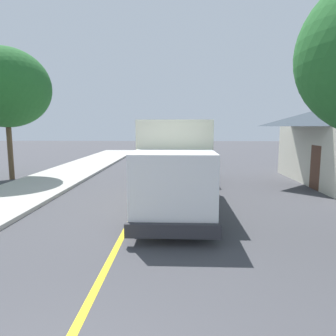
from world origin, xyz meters
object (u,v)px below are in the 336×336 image
Objects in this scene: box_truck at (175,160)px; parked_car_mid at (188,155)px; parked_car_near at (193,166)px; street_tree_down_block at (6,88)px; parked_car_far at (187,148)px; parked_car_furthest at (185,144)px.

parked_car_mid is (0.86, 12.54, -0.97)m from box_truck.
box_truck is at bearing -99.50° from parked_car_near.
parked_car_mid is at bearing 90.90° from parked_car_near.
street_tree_down_block is (-9.38, 5.56, 3.32)m from box_truck.
parked_car_far is at bearing 53.68° from street_tree_down_block.
parked_car_furthest is (0.99, 26.50, -0.97)m from box_truck.
box_truck reaches higher than parked_car_far.
parked_car_mid is 1.00× the size of parked_car_furthest.
parked_car_near and parked_car_mid have the same top height.
box_truck is at bearing -93.92° from parked_car_mid.
box_truck is 1.62× the size of parked_car_far.
parked_car_furthest is at bearing 87.86° from box_truck.
parked_car_mid and parked_car_far have the same top height.
parked_car_furthest is 23.76m from street_tree_down_block.
box_truck reaches higher than parked_car_furthest.
parked_car_furthest is 0.61× the size of street_tree_down_block.
box_truck is 5.93m from parked_car_near.
parked_car_far is at bearing 87.13° from box_truck.
parked_car_near is 20.73m from parked_car_furthest.
box_truck is 1.62× the size of parked_car_near.
street_tree_down_block is at bearing 149.33° from box_truck.
street_tree_down_block is (-10.37, -20.94, 4.30)m from parked_car_furthest.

